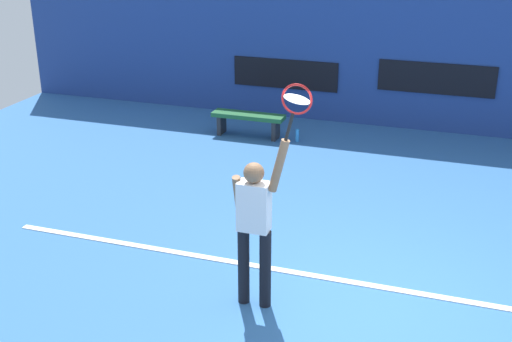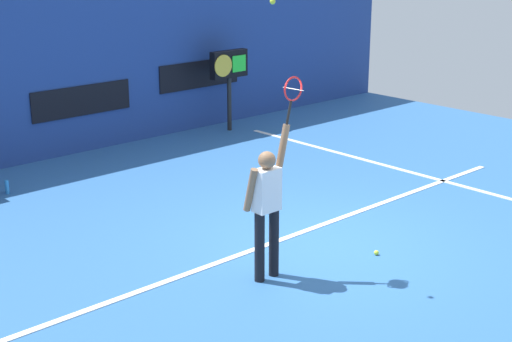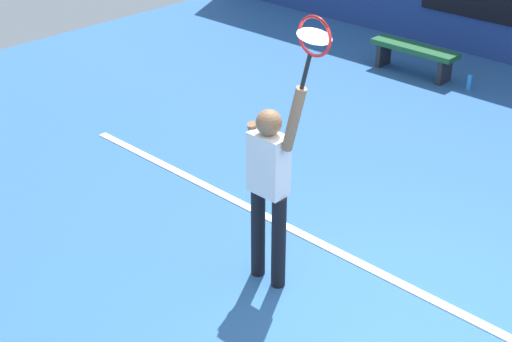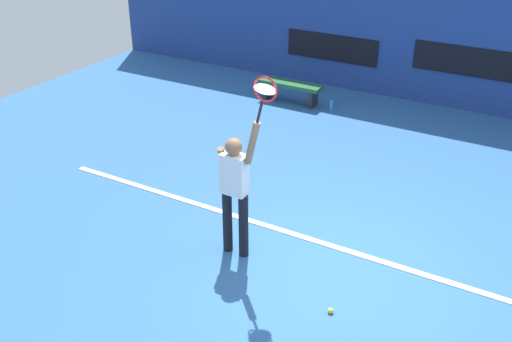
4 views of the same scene
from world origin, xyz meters
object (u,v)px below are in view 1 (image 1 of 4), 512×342
Objects in this scene: tennis_racket at (296,102)px; court_bench at (248,119)px; tennis_player at (255,222)px; water_bottle at (297,135)px.

tennis_racket reaches higher than court_bench.
court_bench is at bearing 109.80° from tennis_player.
water_bottle is (-1.40, 5.41, -2.25)m from tennis_racket.
court_bench is 5.83× the size of water_bottle.
tennis_player reaches higher than water_bottle.
tennis_racket is 6.25m from court_bench.
tennis_player is 8.27× the size of water_bottle.
court_bench is at bearing 113.69° from tennis_racket.
tennis_racket is 0.45× the size of court_bench.
tennis_player is 5.78m from court_bench.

